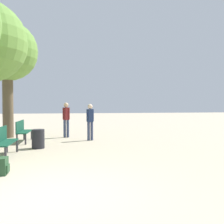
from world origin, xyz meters
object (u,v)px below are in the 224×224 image
(bench_row_1, at_px, (3,140))
(backpack, at_px, (3,166))
(pedestrian_near, at_px, (90,120))
(pedestrian_mid, at_px, (66,118))
(bench_row_2, at_px, (22,130))
(tree_row_2, at_px, (7,53))
(trash_bin, at_px, (38,139))

(bench_row_1, xyz_separation_m, backpack, (0.55, -2.13, -0.35))
(bench_row_1, bearing_deg, backpack, -75.64)
(pedestrian_near, bearing_deg, pedestrian_mid, 133.07)
(bench_row_2, bearing_deg, tree_row_2, 121.39)
(bench_row_2, height_order, pedestrian_near, pedestrian_near)
(tree_row_2, height_order, trash_bin, tree_row_2)
(pedestrian_near, distance_m, pedestrian_mid, 1.65)
(bench_row_1, relative_size, bench_row_2, 1.00)
(tree_row_2, relative_size, trash_bin, 8.04)
(pedestrian_mid, relative_size, trash_bin, 2.43)
(backpack, relative_size, trash_bin, 0.57)
(backpack, relative_size, pedestrian_near, 0.25)
(backpack, height_order, pedestrian_mid, pedestrian_mid)
(pedestrian_mid, bearing_deg, trash_bin, -108.30)
(bench_row_1, height_order, tree_row_2, tree_row_2)
(bench_row_1, relative_size, tree_row_2, 0.28)
(backpack, distance_m, trash_bin, 3.55)
(tree_row_2, bearing_deg, bench_row_2, -58.61)
(tree_row_2, xyz_separation_m, pedestrian_near, (4.01, -1.62, -3.28))
(bench_row_1, bearing_deg, trash_bin, 57.08)
(bench_row_1, bearing_deg, pedestrian_near, 46.42)
(tree_row_2, relative_size, backpack, 14.01)
(bench_row_1, bearing_deg, bench_row_2, 90.00)
(trash_bin, bearing_deg, bench_row_1, -122.92)
(backpack, distance_m, pedestrian_mid, 6.69)
(bench_row_2, relative_size, trash_bin, 2.24)
(bench_row_2, xyz_separation_m, trash_bin, (0.90, -1.75, -0.19))
(tree_row_2, relative_size, pedestrian_near, 3.45)
(bench_row_2, xyz_separation_m, pedestrian_mid, (1.89, 1.23, 0.45))
(backpack, bearing_deg, pedestrian_mid, 78.34)
(bench_row_1, relative_size, trash_bin, 2.24)
(backpack, xyz_separation_m, pedestrian_mid, (1.34, 6.50, 0.80))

